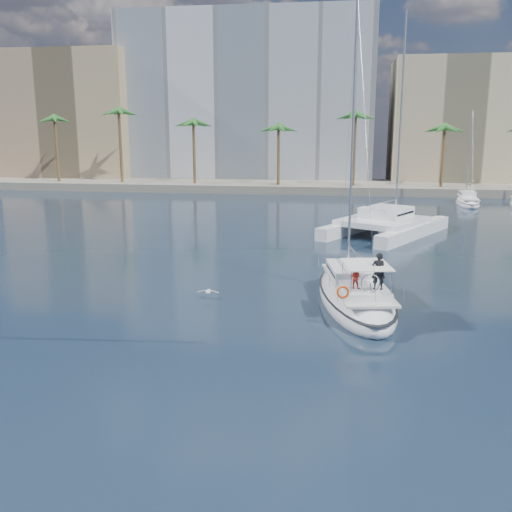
# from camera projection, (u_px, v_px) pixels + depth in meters

# --- Properties ---
(ground) EXTENTS (160.00, 160.00, 0.00)m
(ground) POSITION_uv_depth(u_px,v_px,m) (256.00, 317.00, 29.20)
(ground) COLOR black
(ground) RESTS_ON ground
(quay) EXTENTS (120.00, 14.00, 1.20)m
(quay) POSITION_uv_depth(u_px,v_px,m) (314.00, 186.00, 87.92)
(quay) COLOR gray
(quay) RESTS_ON ground
(building_modern) EXTENTS (42.00, 16.00, 28.00)m
(building_modern) POSITION_uv_depth(u_px,v_px,m) (249.00, 101.00, 98.25)
(building_modern) COLOR silver
(building_modern) RESTS_ON ground
(building_tan_left) EXTENTS (22.00, 14.00, 22.00)m
(building_tan_left) POSITION_uv_depth(u_px,v_px,m) (76.00, 118.00, 99.33)
(building_tan_left) COLOR tan
(building_tan_left) RESTS_ON ground
(building_beige) EXTENTS (20.00, 14.00, 20.00)m
(building_beige) POSITION_uv_depth(u_px,v_px,m) (455.00, 124.00, 91.38)
(building_beige) COLOR #C3B48C
(building_beige) RESTS_ON ground
(palm_left) EXTENTS (3.60, 3.60, 12.30)m
(palm_left) POSITION_uv_depth(u_px,v_px,m) (90.00, 122.00, 86.77)
(palm_left) COLOR brown
(palm_left) RESTS_ON ground
(palm_centre) EXTENTS (3.60, 3.60, 12.30)m
(palm_centre) POSITION_uv_depth(u_px,v_px,m) (314.00, 122.00, 81.92)
(palm_centre) COLOR brown
(palm_centre) RESTS_ON ground
(main_sloop) EXTENTS (5.55, 11.97, 17.10)m
(main_sloop) POSITION_uv_depth(u_px,v_px,m) (355.00, 295.00, 31.26)
(main_sloop) COLOR white
(main_sloop) RESTS_ON ground
(catamaran) EXTENTS (12.47, 15.01, 19.43)m
(catamaran) POSITION_uv_depth(u_px,v_px,m) (385.00, 222.00, 51.57)
(catamaran) COLOR white
(catamaran) RESTS_ON ground
(seagull) EXTENTS (1.24, 0.53, 0.23)m
(seagull) POSITION_uv_depth(u_px,v_px,m) (208.00, 292.00, 32.22)
(seagull) COLOR silver
(seagull) RESTS_ON ground
(moored_yacht_a) EXTENTS (3.37, 9.52, 11.90)m
(moored_yacht_a) POSITION_uv_depth(u_px,v_px,m) (467.00, 205.00, 71.69)
(moored_yacht_a) COLOR white
(moored_yacht_a) RESTS_ON ground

